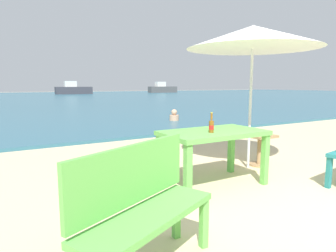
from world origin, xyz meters
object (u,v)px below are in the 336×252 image
at_px(swimmer_person, 174,116).
at_px(side_table_wood, 259,145).
at_px(boat_barge, 73,89).
at_px(patio_umbrella, 253,37).
at_px(beer_bottle_amber, 211,126).
at_px(bench_green_left, 143,202).
at_px(picnic_table_green, 213,139).
at_px(boat_fishing_trawler, 162,89).

bearing_deg(swimmer_person, side_table_wood, -106.91).
bearing_deg(boat_barge, patio_umbrella, -98.16).
bearing_deg(beer_bottle_amber, patio_umbrella, 22.22).
relative_size(side_table_wood, swimmer_person, 1.32).
distance_m(patio_umbrella, side_table_wood, 1.78).
height_order(patio_umbrella, swimmer_person, patio_umbrella).
xyz_separation_m(side_table_wood, boat_barge, (5.29, 38.70, 0.37)).
height_order(patio_umbrella, bench_green_left, patio_umbrella).
relative_size(picnic_table_green, beer_bottle_amber, 5.28).
bearing_deg(patio_umbrella, boat_barge, 81.84).
xyz_separation_m(bench_green_left, boat_barge, (8.24, 40.33, 0.18)).
bearing_deg(side_table_wood, swimmer_person, 73.09).
height_order(beer_bottle_amber, boat_barge, boat_barge).
distance_m(beer_bottle_amber, boat_barge, 39.76).
xyz_separation_m(picnic_table_green, side_table_wood, (1.31, 0.38, -0.30)).
bearing_deg(boat_barge, bench_green_left, -101.55).
relative_size(patio_umbrella, swimmer_person, 5.61).
xyz_separation_m(patio_umbrella, boat_barge, (5.55, 38.71, -1.40)).
xyz_separation_m(beer_bottle_amber, boat_fishing_trawler, (21.27, 39.90, -0.14)).
bearing_deg(bench_green_left, boat_fishing_trawler, 60.96).
relative_size(beer_bottle_amber, boat_fishing_trawler, 0.05).
xyz_separation_m(patio_umbrella, boat_fishing_trawler, (20.10, 39.42, -1.40)).
distance_m(patio_umbrella, boat_barge, 39.13).
height_order(swimmer_person, boat_fishing_trawler, boat_fishing_trawler).
relative_size(bench_green_left, boat_fishing_trawler, 0.25).
height_order(picnic_table_green, boat_barge, boat_barge).
xyz_separation_m(boat_barge, boat_fishing_trawler, (14.55, 0.72, -0.00)).
height_order(boat_barge, boat_fishing_trawler, boat_barge).
bearing_deg(side_table_wood, boat_barge, 82.22).
distance_m(side_table_wood, swimmer_person, 5.92).
bearing_deg(swimmer_person, boat_barge, 83.84).
bearing_deg(patio_umbrella, swimmer_person, 70.73).
relative_size(picnic_table_green, patio_umbrella, 0.61).
height_order(picnic_table_green, bench_green_left, bench_green_left).
relative_size(patio_umbrella, boat_fishing_trawler, 0.47).
xyz_separation_m(picnic_table_green, boat_fishing_trawler, (21.15, 39.80, 0.07)).
xyz_separation_m(side_table_wood, bench_green_left, (-2.95, -1.63, 0.19)).
xyz_separation_m(picnic_table_green, boat_barge, (6.60, 39.08, 0.07)).
distance_m(picnic_table_green, side_table_wood, 1.40).
relative_size(picnic_table_green, side_table_wood, 2.59).
bearing_deg(patio_umbrella, picnic_table_green, -160.53).
bearing_deg(patio_umbrella, boat_fishing_trawler, 62.98).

